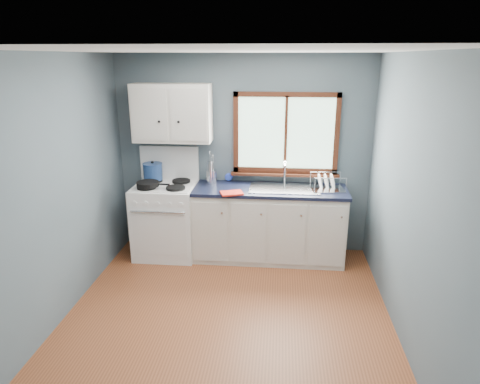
# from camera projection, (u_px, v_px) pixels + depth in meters

# --- Properties ---
(floor) EXTENTS (3.20, 3.60, 0.02)m
(floor) POSITION_uv_depth(u_px,v_px,m) (226.00, 325.00, 4.11)
(floor) COLOR brown
(floor) RESTS_ON ground
(ceiling) EXTENTS (3.20, 3.60, 0.02)m
(ceiling) POSITION_uv_depth(u_px,v_px,m) (223.00, 49.00, 3.35)
(ceiling) COLOR white
(ceiling) RESTS_ON wall_back
(wall_back) EXTENTS (3.20, 0.02, 2.50)m
(wall_back) POSITION_uv_depth(u_px,v_px,m) (243.00, 156.00, 5.45)
(wall_back) COLOR #4D5C64
(wall_back) RESTS_ON ground
(wall_front) EXTENTS (3.20, 0.02, 2.50)m
(wall_front) POSITION_uv_depth(u_px,v_px,m) (174.00, 324.00, 2.01)
(wall_front) COLOR #4D5C64
(wall_front) RESTS_ON ground
(wall_left) EXTENTS (0.02, 3.60, 2.50)m
(wall_left) POSITION_uv_depth(u_px,v_px,m) (49.00, 196.00, 3.88)
(wall_left) COLOR #4D5C64
(wall_left) RESTS_ON ground
(wall_right) EXTENTS (0.02, 3.60, 2.50)m
(wall_right) POSITION_uv_depth(u_px,v_px,m) (415.00, 207.00, 3.58)
(wall_right) COLOR #4D5C64
(wall_right) RESTS_ON ground
(gas_range) EXTENTS (0.76, 0.69, 1.36)m
(gas_range) POSITION_uv_depth(u_px,v_px,m) (166.00, 218.00, 5.44)
(gas_range) COLOR white
(gas_range) RESTS_ON floor
(base_cabinets) EXTENTS (1.85, 0.60, 0.88)m
(base_cabinets) POSITION_uv_depth(u_px,v_px,m) (269.00, 227.00, 5.37)
(base_cabinets) COLOR silver
(base_cabinets) RESTS_ON floor
(countertop) EXTENTS (1.89, 0.64, 0.04)m
(countertop) POSITION_uv_depth(u_px,v_px,m) (269.00, 190.00, 5.22)
(countertop) COLOR black
(countertop) RESTS_ON base_cabinets
(sink) EXTENTS (0.84, 0.46, 0.44)m
(sink) POSITION_uv_depth(u_px,v_px,m) (284.00, 193.00, 5.22)
(sink) COLOR silver
(sink) RESTS_ON countertop
(window) EXTENTS (1.36, 0.10, 1.03)m
(window) POSITION_uv_depth(u_px,v_px,m) (286.00, 139.00, 5.30)
(window) COLOR #9EC6A8
(window) RESTS_ON wall_back
(upper_cabinets) EXTENTS (0.95, 0.35, 0.70)m
(upper_cabinets) POSITION_uv_depth(u_px,v_px,m) (172.00, 113.00, 5.19)
(upper_cabinets) COLOR silver
(upper_cabinets) RESTS_ON wall_back
(skillet) EXTENTS (0.40, 0.27, 0.05)m
(skillet) POSITION_uv_depth(u_px,v_px,m) (148.00, 184.00, 5.16)
(skillet) COLOR black
(skillet) RESTS_ON gas_range
(stockpot) EXTENTS (0.29, 0.29, 0.24)m
(stockpot) POSITION_uv_depth(u_px,v_px,m) (153.00, 171.00, 5.41)
(stockpot) COLOR navy
(stockpot) RESTS_ON gas_range
(utensil_crock) EXTENTS (0.13, 0.13, 0.41)m
(utensil_crock) POSITION_uv_depth(u_px,v_px,m) (212.00, 176.00, 5.42)
(utensil_crock) COLOR silver
(utensil_crock) RESTS_ON countertop
(thermos) EXTENTS (0.08, 0.08, 0.30)m
(thermos) POSITION_uv_depth(u_px,v_px,m) (210.00, 173.00, 5.32)
(thermos) COLOR silver
(thermos) RESTS_ON countertop
(soap_bottle) EXTENTS (0.10, 0.10, 0.26)m
(soap_bottle) POSITION_uv_depth(u_px,v_px,m) (228.00, 172.00, 5.47)
(soap_bottle) COLOR blue
(soap_bottle) RESTS_ON countertop
(dish_towel) EXTENTS (0.30, 0.26, 0.02)m
(dish_towel) POSITION_uv_depth(u_px,v_px,m) (232.00, 193.00, 5.00)
(dish_towel) COLOR red
(dish_towel) RESTS_ON countertop
(dish_rack) EXTENTS (0.42, 0.34, 0.20)m
(dish_rack) POSITION_uv_depth(u_px,v_px,m) (327.00, 186.00, 5.14)
(dish_rack) COLOR silver
(dish_rack) RESTS_ON countertop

